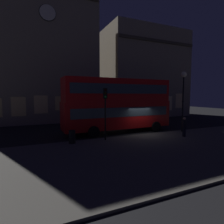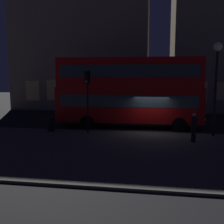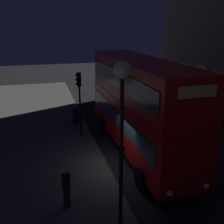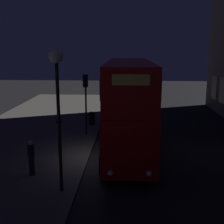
{
  "view_description": "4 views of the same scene",
  "coord_description": "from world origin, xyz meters",
  "px_view_note": "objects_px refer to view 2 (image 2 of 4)",
  "views": [
    {
      "loc": [
        -9.83,
        -15.37,
        3.76
      ],
      "look_at": [
        -2.84,
        0.42,
        2.2
      ],
      "focal_mm": 29.67,
      "sensor_mm": 36.0,
      "label": 1
    },
    {
      "loc": [
        0.06,
        -19.01,
        4.02
      ],
      "look_at": [
        -2.99,
        0.87,
        1.24
      ],
      "focal_mm": 42.29,
      "sensor_mm": 36.0,
      "label": 2
    },
    {
      "loc": [
        11.48,
        -3.87,
        7.07
      ],
      "look_at": [
        -3.42,
        0.29,
        1.92
      ],
      "focal_mm": 41.85,
      "sensor_mm": 36.0,
      "label": 3
    },
    {
      "loc": [
        15.26,
        1.31,
        6.09
      ],
      "look_at": [
        -3.76,
        0.27,
        1.88
      ],
      "focal_mm": 46.44,
      "sensor_mm": 36.0,
      "label": 4
    }
  ],
  "objects_px": {
    "double_decker_bus": "(129,89)",
    "street_lamp": "(217,65)",
    "pedestrian": "(194,127)",
    "traffic_light_near_kerb": "(87,89)",
    "litter_bin": "(51,124)"
  },
  "relations": [
    {
      "from": "double_decker_bus",
      "to": "street_lamp",
      "type": "height_order",
      "value": "street_lamp"
    },
    {
      "from": "pedestrian",
      "to": "double_decker_bus",
      "type": "bearing_deg",
      "value": 89.87
    },
    {
      "from": "traffic_light_near_kerb",
      "to": "pedestrian",
      "type": "height_order",
      "value": "traffic_light_near_kerb"
    },
    {
      "from": "street_lamp",
      "to": "litter_bin",
      "type": "relative_size",
      "value": 5.97
    },
    {
      "from": "street_lamp",
      "to": "pedestrian",
      "type": "distance_m",
      "value": 4.34
    },
    {
      "from": "double_decker_bus",
      "to": "street_lamp",
      "type": "relative_size",
      "value": 1.88
    },
    {
      "from": "street_lamp",
      "to": "pedestrian",
      "type": "height_order",
      "value": "street_lamp"
    },
    {
      "from": "traffic_light_near_kerb",
      "to": "pedestrian",
      "type": "bearing_deg",
      "value": -1.16
    },
    {
      "from": "street_lamp",
      "to": "litter_bin",
      "type": "height_order",
      "value": "street_lamp"
    },
    {
      "from": "traffic_light_near_kerb",
      "to": "pedestrian",
      "type": "distance_m",
      "value": 7.34
    },
    {
      "from": "traffic_light_near_kerb",
      "to": "litter_bin",
      "type": "xyz_separation_m",
      "value": [
        -2.7,
        0.06,
        -2.52
      ]
    },
    {
      "from": "double_decker_bus",
      "to": "street_lamp",
      "type": "distance_m",
      "value": 6.64
    },
    {
      "from": "double_decker_bus",
      "to": "pedestrian",
      "type": "xyz_separation_m",
      "value": [
        4.26,
        -4.6,
        -1.98
      ]
    },
    {
      "from": "traffic_light_near_kerb",
      "to": "pedestrian",
      "type": "relative_size",
      "value": 2.44
    },
    {
      "from": "pedestrian",
      "to": "litter_bin",
      "type": "height_order",
      "value": "pedestrian"
    }
  ]
}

